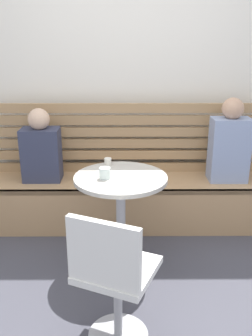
{
  "coord_description": "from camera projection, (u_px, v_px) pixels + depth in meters",
  "views": [
    {
      "loc": [
        -0.06,
        -2.02,
        1.7
      ],
      "look_at": [
        -0.04,
        0.66,
        0.75
      ],
      "focal_mm": 40.11,
      "sensor_mm": 36.0,
      "label": 1
    }
  ],
  "objects": [
    {
      "name": "ground",
      "position": [
        133.0,
        308.0,
        2.47
      ],
      "size": [
        8.0,
        8.0,
        0.0
      ],
      "primitive_type": "plane",
      "color": "#42424C"
    },
    {
      "name": "back_wall",
      "position": [
        130.0,
        63.0,
        3.53
      ],
      "size": [
        5.2,
        0.1,
        2.9
      ],
      "primitive_type": "cube",
      "color": "white",
      "rests_on": "ground"
    },
    {
      "name": "booth_bench",
      "position": [
        130.0,
        202.0,
        3.53
      ],
      "size": [
        2.7,
        0.52,
        0.44
      ],
      "color": "tan",
      "rests_on": "ground"
    },
    {
      "name": "booth_backrest",
      "position": [
        130.0,
        138.0,
        3.57
      ],
      "size": [
        2.65,
        0.04,
        0.67
      ],
      "color": "#A68157",
      "rests_on": "booth_bench"
    },
    {
      "name": "cafe_table",
      "position": [
        121.0,
        204.0,
        2.78
      ],
      "size": [
        0.68,
        0.68,
        0.74
      ],
      "color": "#ADADB2",
      "rests_on": "ground"
    },
    {
      "name": "white_chair",
      "position": [
        113.0,
        277.0,
        2.04
      ],
      "size": [
        0.53,
        0.53,
        0.85
      ],
      "color": "#ADADB2",
      "rests_on": "ground"
    },
    {
      "name": "person_adult",
      "position": [
        229.0,
        144.0,
        3.35
      ],
      "size": [
        0.34,
        0.22,
        0.76
      ],
      "color": "#8C9EC6",
      "rests_on": "booth_bench"
    },
    {
      "name": "person_child_left",
      "position": [
        41.0,
        149.0,
        3.37
      ],
      "size": [
        0.34,
        0.22,
        0.66
      ],
      "color": "#333851",
      "rests_on": "booth_bench"
    },
    {
      "name": "cup_glass_short",
      "position": [
        105.0,
        173.0,
        2.65
      ],
      "size": [
        0.08,
        0.08,
        0.08
      ],
      "primitive_type": "cylinder",
      "color": "silver",
      "rests_on": "cafe_table"
    },
    {
      "name": "cup_espresso_small",
      "position": [
        108.0,
        161.0,
        2.94
      ],
      "size": [
        0.06,
        0.06,
        0.05
      ],
      "primitive_type": "cylinder",
      "color": "silver",
      "rests_on": "cafe_table"
    }
  ]
}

